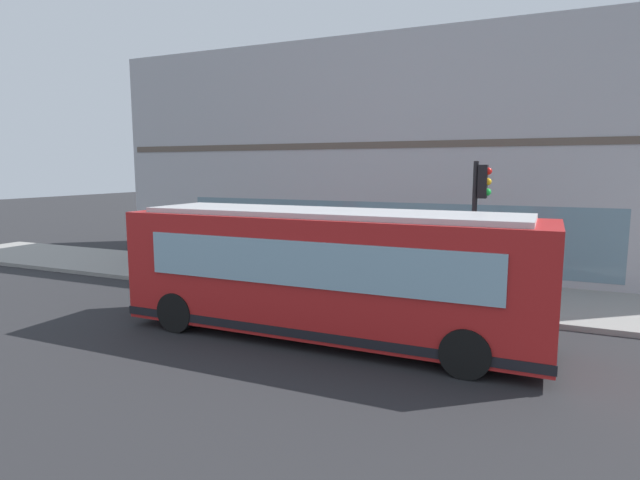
{
  "coord_description": "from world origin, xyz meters",
  "views": [
    {
      "loc": [
        -11.36,
        -5.88,
        4.04
      ],
      "look_at": [
        1.91,
        0.04,
        2.02
      ],
      "focal_mm": 28.97,
      "sensor_mm": 36.0,
      "label": 1
    }
  ],
  "objects_px": {
    "city_bus_nearside": "(327,274)",
    "fire_hydrant": "(340,263)",
    "pedestrian_by_light_pole": "(366,254)",
    "pedestrian_near_building_entrance": "(206,237)",
    "traffic_light_near_corner": "(479,207)",
    "newspaper_vending_box": "(443,286)"
  },
  "relations": [
    {
      "from": "traffic_light_near_corner",
      "to": "pedestrian_by_light_pole",
      "type": "bearing_deg",
      "value": 61.43
    },
    {
      "from": "fire_hydrant",
      "to": "pedestrian_by_light_pole",
      "type": "distance_m",
      "value": 1.83
    },
    {
      "from": "city_bus_nearside",
      "to": "fire_hydrant",
      "type": "height_order",
      "value": "city_bus_nearside"
    },
    {
      "from": "city_bus_nearside",
      "to": "pedestrian_by_light_pole",
      "type": "distance_m",
      "value": 5.77
    },
    {
      "from": "city_bus_nearside",
      "to": "newspaper_vending_box",
      "type": "xyz_separation_m",
      "value": [
        4.02,
        -2.0,
        -0.95
      ]
    },
    {
      "from": "pedestrian_near_building_entrance",
      "to": "pedestrian_by_light_pole",
      "type": "relative_size",
      "value": 1.07
    },
    {
      "from": "traffic_light_near_corner",
      "to": "newspaper_vending_box",
      "type": "distance_m",
      "value": 2.63
    },
    {
      "from": "fire_hydrant",
      "to": "pedestrian_near_building_entrance",
      "type": "xyz_separation_m",
      "value": [
        -0.13,
        6.0,
        0.68
      ]
    },
    {
      "from": "traffic_light_near_corner",
      "to": "newspaper_vending_box",
      "type": "relative_size",
      "value": 4.54
    },
    {
      "from": "traffic_light_near_corner",
      "to": "fire_hydrant",
      "type": "bearing_deg",
      "value": 59.3
    },
    {
      "from": "city_bus_nearside",
      "to": "traffic_light_near_corner",
      "type": "xyz_separation_m",
      "value": [
        3.52,
        -2.98,
        1.44
      ]
    },
    {
      "from": "city_bus_nearside",
      "to": "pedestrian_near_building_entrance",
      "type": "xyz_separation_m",
      "value": [
        6.56,
        8.36,
        -0.36
      ]
    },
    {
      "from": "traffic_light_near_corner",
      "to": "newspaper_vending_box",
      "type": "bearing_deg",
      "value": 63.35
    },
    {
      "from": "pedestrian_by_light_pole",
      "to": "newspaper_vending_box",
      "type": "distance_m",
      "value": 3.43
    },
    {
      "from": "pedestrian_by_light_pole",
      "to": "city_bus_nearside",
      "type": "bearing_deg",
      "value": -170.38
    },
    {
      "from": "city_bus_nearside",
      "to": "fire_hydrant",
      "type": "bearing_deg",
      "value": 19.38
    },
    {
      "from": "fire_hydrant",
      "to": "newspaper_vending_box",
      "type": "xyz_separation_m",
      "value": [
        -2.67,
        -4.35,
        0.09
      ]
    },
    {
      "from": "fire_hydrant",
      "to": "pedestrian_by_light_pole",
      "type": "bearing_deg",
      "value": -126.23
    },
    {
      "from": "pedestrian_by_light_pole",
      "to": "fire_hydrant",
      "type": "bearing_deg",
      "value": 53.77
    },
    {
      "from": "city_bus_nearside",
      "to": "pedestrian_by_light_pole",
      "type": "bearing_deg",
      "value": 9.62
    },
    {
      "from": "traffic_light_near_corner",
      "to": "pedestrian_near_building_entrance",
      "type": "relative_size",
      "value": 2.28
    },
    {
      "from": "pedestrian_near_building_entrance",
      "to": "pedestrian_by_light_pole",
      "type": "xyz_separation_m",
      "value": [
        -0.89,
        -7.4,
        -0.07
      ]
    }
  ]
}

